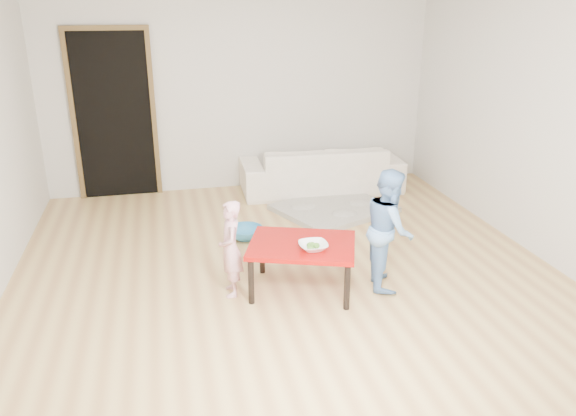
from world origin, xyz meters
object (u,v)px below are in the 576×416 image
object	(u,v)px
child_pink	(231,249)
child_blue	(389,229)
basin	(246,233)
red_table	(302,267)
sofa	(321,168)
bowl	(313,246)

from	to	relation	value
child_pink	child_blue	xyz separation A→B (m)	(1.37, -0.14, 0.11)
child_blue	basin	size ratio (longest dim) A/B	2.84
child_pink	child_blue	bearing A→B (deg)	86.12
red_table	child_blue	bearing A→B (deg)	-4.54
red_table	basin	size ratio (longest dim) A/B	2.38
sofa	red_table	size ratio (longest dim) A/B	2.33
sofa	child_blue	world-z (taller)	child_blue
child_pink	child_blue	distance (m)	1.38
sofa	child_blue	xyz separation A→B (m)	(-0.16, -2.64, 0.23)
sofa	child_blue	bearing A→B (deg)	88.93
sofa	bowl	distance (m)	2.86
child_pink	red_table	bearing A→B (deg)	84.72
sofa	basin	world-z (taller)	sofa
child_pink	child_blue	world-z (taller)	child_blue
red_table	child_pink	distance (m)	0.64
child_blue	red_table	bearing A→B (deg)	99.58
sofa	child_pink	distance (m)	2.93
bowl	sofa	bearing A→B (deg)	72.41
red_table	basin	xyz separation A→B (m)	(-0.30, 1.23, -0.16)
child_pink	child_blue	size ratio (longest dim) A/B	0.79
child_pink	bowl	bearing A→B (deg)	73.43
child_blue	basin	xyz separation A→B (m)	(-1.06, 1.29, -0.47)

